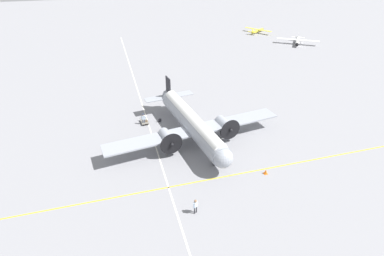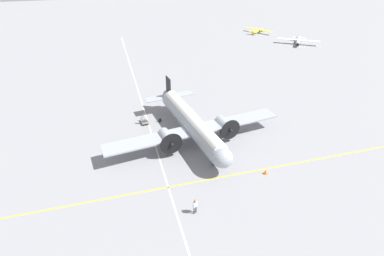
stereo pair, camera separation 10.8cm
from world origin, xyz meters
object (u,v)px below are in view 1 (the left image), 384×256
at_px(airliner_main, 193,124).
at_px(suitcase_upright_spare, 160,120).
at_px(traffic_cone, 266,172).
at_px(baggage_cart, 144,121).
at_px(suitcase_near_door, 146,122).
at_px(light_aircraft_distant, 258,30).
at_px(crew_foreground, 196,205).
at_px(passenger_boarding, 143,118).
at_px(light_aircraft_taxiing, 298,41).

xyz_separation_m(airliner_main, suitcase_upright_spare, (3.54, -6.13, -2.22)).
bearing_deg(traffic_cone, baggage_cart, -52.93).
xyz_separation_m(suitcase_near_door, traffic_cone, (-11.69, 15.68, 0.05)).
xyz_separation_m(light_aircraft_distant, traffic_cone, (30.70, 63.53, -0.50)).
distance_m(light_aircraft_distant, traffic_cone, 70.56).
distance_m(crew_foreground, baggage_cart, 19.62).
bearing_deg(light_aircraft_distant, crew_foreground, -153.67).
bearing_deg(passenger_boarding, light_aircraft_taxiing, 38.38).
relative_size(passenger_boarding, traffic_cone, 2.88).
distance_m(baggage_cart, light_aircraft_taxiing, 57.55).
height_order(airliner_main, traffic_cone, airliner_main).
distance_m(crew_foreground, light_aircraft_distant, 78.32).
xyz_separation_m(crew_foreground, suitcase_upright_spare, (0.03, -19.15, -0.79)).
bearing_deg(passenger_boarding, airliner_main, -42.13).
xyz_separation_m(crew_foreground, light_aircraft_distant, (-40.35, -67.13, -0.28)).
bearing_deg(light_aircraft_taxiing, passenger_boarding, -20.47).
bearing_deg(suitcase_upright_spare, crew_foreground, 90.09).
relative_size(passenger_boarding, suitcase_near_door, 3.53).
bearing_deg(crew_foreground, suitcase_upright_spare, 65.49).
bearing_deg(passenger_boarding, baggage_cart, 74.29).
bearing_deg(airliner_main, light_aircraft_distant, 137.67).
bearing_deg(light_aircraft_taxiing, crew_foreground, -6.10).
height_order(airliner_main, light_aircraft_taxiing, airliner_main).
bearing_deg(airliner_main, crew_foreground, -23.17).
relative_size(suitcase_near_door, baggage_cart, 0.26).
relative_size(suitcase_upright_spare, baggage_cart, 0.31).
bearing_deg(passenger_boarding, traffic_cone, -48.50).
bearing_deg(light_aircraft_distant, traffic_cone, -148.46).
distance_m(airliner_main, traffic_cone, 11.45).
xyz_separation_m(baggage_cart, light_aircraft_taxiing, (-47.36, -32.69, 0.60)).
bearing_deg(suitcase_upright_spare, baggage_cart, -7.74).
bearing_deg(suitcase_near_door, baggage_cart, -30.87).
distance_m(crew_foreground, light_aircraft_taxiing, 68.90).
height_order(passenger_boarding, light_aircraft_taxiing, light_aircraft_taxiing).
xyz_separation_m(crew_foreground, traffic_cone, (-9.64, -3.61, -0.78)).
xyz_separation_m(airliner_main, light_aircraft_taxiing, (-41.52, -39.14, -1.62)).
height_order(airliner_main, light_aircraft_distant, airliner_main).
bearing_deg(baggage_cart, suitcase_near_door, 53.95).
height_order(crew_foreground, passenger_boarding, passenger_boarding).
relative_size(suitcase_near_door, light_aircraft_distant, 0.06).
xyz_separation_m(suitcase_near_door, light_aircraft_distant, (-42.39, -47.85, 0.55)).
bearing_deg(traffic_cone, suitcase_upright_spare, -58.10).
distance_m(suitcase_near_door, suitcase_upright_spare, 2.02).
relative_size(passenger_boarding, light_aircraft_distant, 0.21).
bearing_deg(light_aircraft_taxiing, traffic_cone, -1.39).
xyz_separation_m(airliner_main, light_aircraft_distant, (-36.84, -54.12, -1.71)).
relative_size(crew_foreground, baggage_cart, 0.92).
relative_size(light_aircraft_taxiing, traffic_cone, 16.60).
bearing_deg(light_aircraft_taxiing, light_aircraft_distant, -127.95).
xyz_separation_m(crew_foreground, baggage_cart, (2.34, -19.46, -0.79)).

